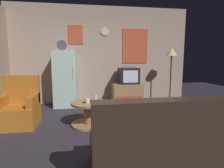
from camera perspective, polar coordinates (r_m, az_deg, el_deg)
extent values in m
plane|color=#2D2833|center=(3.27, 1.05, -15.41)|extent=(12.00, 12.00, 0.00)
cube|color=tan|center=(5.43, -3.47, 8.96)|extent=(5.20, 0.10, 2.78)
cube|color=#C64C2D|center=(5.57, 7.25, 11.69)|extent=(0.76, 0.02, 1.00)
cube|color=#C64C2D|center=(5.39, -11.35, 14.97)|extent=(0.40, 0.02, 0.52)
cylinder|color=silver|center=(5.43, -2.31, 16.11)|extent=(0.22, 0.03, 0.22)
cube|color=silver|center=(5.08, -14.41, 1.56)|extent=(0.60, 0.60, 1.50)
cylinder|color=silver|center=(4.74, -12.19, 3.61)|extent=(0.02, 0.02, 0.36)
cylinder|color=#4C4C51|center=(4.99, -15.45, 11.65)|extent=(0.26, 0.04, 0.26)
cube|color=#9E754C|center=(5.25, 4.68, -3.02)|extent=(0.84, 0.52, 0.59)
cube|color=#AD4733|center=(5.01, 5.38, -4.59)|extent=(0.76, 0.01, 0.14)
cube|color=black|center=(5.18, 5.14, 2.61)|extent=(0.54, 0.50, 0.44)
cube|color=silver|center=(4.94, 5.85, 2.33)|extent=(0.41, 0.01, 0.33)
cylinder|color=#332D28|center=(5.53, 17.54, -5.85)|extent=(0.24, 0.24, 0.02)
cylinder|color=#332D28|center=(5.41, 17.85, 1.27)|extent=(0.04, 0.04, 1.40)
cone|color=#F2D18C|center=(5.38, 18.21, 9.55)|extent=(0.32, 0.32, 0.22)
cylinder|color=#9E754C|center=(3.70, -6.92, -12.27)|extent=(0.72, 0.72, 0.04)
cylinder|color=#9E754C|center=(3.63, -6.98, -9.17)|extent=(0.24, 0.24, 0.42)
cylinder|color=#9E754C|center=(3.58, -7.04, -5.96)|extent=(0.72, 0.72, 0.04)
cylinder|color=silver|center=(3.56, -5.18, -4.44)|extent=(0.05, 0.05, 0.15)
cylinder|color=silver|center=(3.49, -7.68, -5.21)|extent=(0.08, 0.08, 0.09)
cube|color=black|center=(3.52, -7.94, -5.68)|extent=(0.16, 0.07, 0.02)
cube|color=#B2661E|center=(3.98, -27.16, -8.93)|extent=(0.68, 0.68, 0.40)
cube|color=#B2661E|center=(4.12, -26.47, -1.48)|extent=(0.68, 0.16, 0.56)
cube|color=#B2661E|center=(4.01, -31.25, -4.68)|extent=(0.12, 0.60, 0.20)
cube|color=#B2661E|center=(3.83, -23.45, -4.71)|extent=(0.12, 0.60, 0.20)
cube|color=#38281E|center=(2.34, 16.11, -20.33)|extent=(1.70, 0.80, 0.40)
cube|color=#38281E|center=(1.91, 20.54, -12.05)|extent=(1.70, 0.20, 0.52)
cube|color=slate|center=(5.41, 12.42, -5.95)|extent=(0.19, 0.16, 0.02)
cube|color=slate|center=(5.40, 12.43, -5.71)|extent=(0.18, 0.15, 0.02)
cube|color=#7F92CA|center=(5.40, 12.44, -5.50)|extent=(0.21, 0.14, 0.02)
cube|color=slate|center=(5.39, 12.44, -5.24)|extent=(0.18, 0.18, 0.03)
cube|color=#6AC578|center=(5.38, 12.45, -4.94)|extent=(0.17, 0.17, 0.03)
cube|color=slate|center=(5.38, 12.46, -4.65)|extent=(0.19, 0.15, 0.03)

